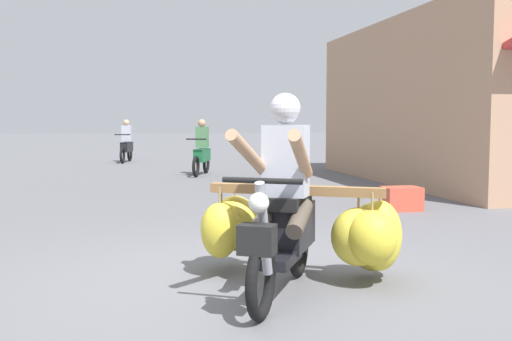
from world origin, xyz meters
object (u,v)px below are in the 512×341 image
object	(u,v)px
motorbike_main_loaded	(306,226)
produce_crate	(401,199)
motorbike_distant_ahead_right	(126,145)
motorbike_distant_ahead_left	(202,152)

from	to	relation	value
motorbike_main_loaded	produce_crate	bearing A→B (deg)	54.20
motorbike_main_loaded	motorbike_distant_ahead_right	size ratio (longest dim) A/B	1.26
motorbike_distant_ahead_left	produce_crate	bearing A→B (deg)	-70.76
motorbike_main_loaded	motorbike_distant_ahead_right	xyz separation A→B (m)	(-1.59, 15.21, 0.08)
motorbike_main_loaded	motorbike_distant_ahead_left	world-z (taller)	motorbike_main_loaded
motorbike_distant_ahead_right	motorbike_main_loaded	bearing A→B (deg)	-84.04
motorbike_main_loaded	motorbike_distant_ahead_left	size ratio (longest dim) A/B	1.30
motorbike_main_loaded	motorbike_distant_ahead_right	bearing A→B (deg)	95.96
motorbike_main_loaded	motorbike_distant_ahead_left	bearing A→B (deg)	88.28
motorbike_distant_ahead_right	produce_crate	world-z (taller)	motorbike_distant_ahead_right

